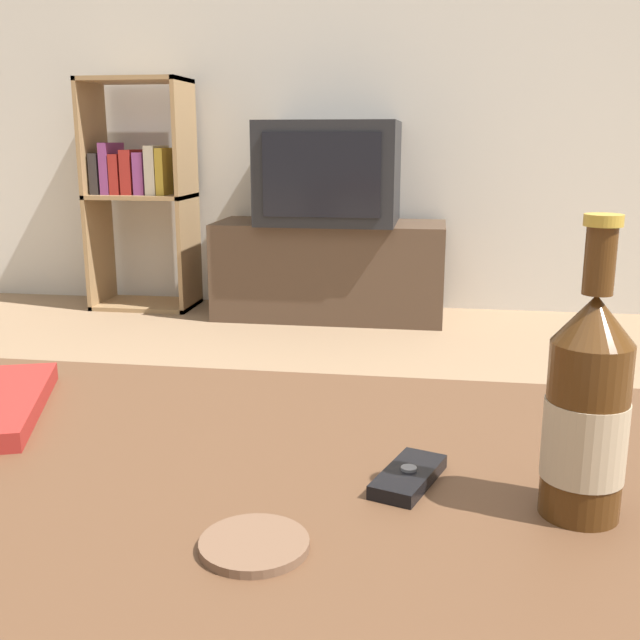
{
  "coord_description": "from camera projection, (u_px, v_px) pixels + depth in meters",
  "views": [
    {
      "loc": [
        0.24,
        -0.63,
        0.8
      ],
      "look_at": [
        0.09,
        0.33,
        0.57
      ],
      "focal_mm": 42.0,
      "sensor_mm": 36.0,
      "label": 1
    }
  ],
  "objects": [
    {
      "name": "coffee_table",
      "position": [
        180.0,
        551.0,
        0.73
      ],
      "size": [
        1.38,
        0.81,
        0.47
      ],
      "color": "brown",
      "rests_on": "ground_plane"
    },
    {
      "name": "coaster",
      "position": [
        254.0,
        544.0,
        0.62
      ],
      "size": [
        0.09,
        0.09,
        0.01
      ],
      "color": "brown",
      "rests_on": "coffee_table"
    },
    {
      "name": "bookshelf",
      "position": [
        139.0,
        187.0,
        3.56
      ],
      "size": [
        0.48,
        0.3,
        1.08
      ],
      "color": "#99754C",
      "rests_on": "ground_plane"
    },
    {
      "name": "back_wall",
      "position": [
        392.0,
        28.0,
        3.43
      ],
      "size": [
        8.0,
        0.05,
        2.6
      ],
      "color": "beige",
      "rests_on": "ground_plane"
    },
    {
      "name": "cell_phone",
      "position": [
        409.0,
        476.0,
        0.74
      ],
      "size": [
        0.08,
        0.11,
        0.02
      ],
      "rotation": [
        0.0,
        0.0,
        -0.33
      ],
      "color": "black",
      "rests_on": "coffee_table"
    },
    {
      "name": "beer_bottle",
      "position": [
        587.0,
        411.0,
        0.66
      ],
      "size": [
        0.07,
        0.07,
        0.27
      ],
      "color": "#47280F",
      "rests_on": "coffee_table"
    },
    {
      "name": "tv_stand",
      "position": [
        330.0,
        270.0,
        3.45
      ],
      "size": [
        1.04,
        0.42,
        0.44
      ],
      "color": "#4C3828",
      "rests_on": "ground_plane"
    },
    {
      "name": "television",
      "position": [
        330.0,
        172.0,
        3.34
      ],
      "size": [
        0.6,
        0.53,
        0.44
      ],
      "color": "black",
      "rests_on": "tv_stand"
    }
  ]
}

